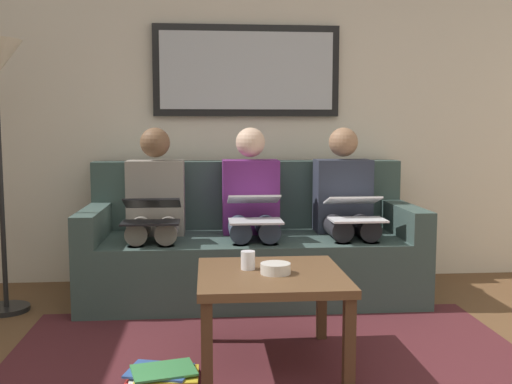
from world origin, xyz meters
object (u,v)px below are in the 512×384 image
object	(u,v)px
couch	(251,249)
person_middle	(252,207)
framed_mirror	(247,71)
coffee_table	(271,285)
person_left	(346,206)
magazine_stack	(162,374)
laptop_silver	(254,209)
laptop_black	(151,211)
person_right	(155,208)
laptop_white	(355,209)
cup	(248,260)
bowl	(276,268)

from	to	relation	value
couch	person_middle	size ratio (longest dim) A/B	1.93
framed_mirror	coffee_table	size ratio (longest dim) A/B	1.95
couch	person_left	world-z (taller)	person_left
coffee_table	magazine_stack	world-z (taller)	coffee_table
person_left	magazine_stack	xyz separation A→B (m)	(1.15, 1.30, -0.58)
person_middle	laptop_silver	xyz separation A→B (m)	(0.00, 0.24, 0.02)
coffee_table	laptop_black	bearing A→B (deg)	-54.57
laptop_silver	coffee_table	bearing A→B (deg)	90.32
laptop_silver	person_right	world-z (taller)	person_right
framed_mirror	person_middle	distance (m)	1.05
laptop_black	framed_mirror	bearing A→B (deg)	-132.47
framed_mirror	person_middle	world-z (taller)	framed_mirror
coffee_table	laptop_white	bearing A→B (deg)	-125.06
person_left	cup	bearing A→B (deg)	55.44
laptop_white	laptop_silver	world-z (taller)	laptop_silver
framed_mirror	coffee_table	world-z (taller)	framed_mirror
person_middle	cup	bearing A→B (deg)	84.66
couch	framed_mirror	world-z (taller)	framed_mirror
laptop_silver	person_left	bearing A→B (deg)	-159.80
cup	magazine_stack	distance (m)	0.66
framed_mirror	laptop_white	xyz separation A→B (m)	(-0.64, 0.70, -0.92)
cup	person_middle	xyz separation A→B (m)	(-0.10, -1.08, 0.11)
couch	laptop_white	xyz separation A→B (m)	(-0.64, 0.31, 0.31)
cup	laptop_white	bearing A→B (deg)	-131.71
laptop_silver	person_right	xyz separation A→B (m)	(0.64, -0.24, -0.02)
person_left	person_middle	world-z (taller)	same
coffee_table	cup	size ratio (longest dim) A/B	7.74
laptop_white	coffee_table	bearing A→B (deg)	54.94
framed_mirror	laptop_silver	bearing A→B (deg)	90.00
framed_mirror	cup	xyz separation A→B (m)	(0.10, 1.53, -1.06)
person_left	bowl	bearing A→B (deg)	62.27
coffee_table	framed_mirror	bearing A→B (deg)	-89.82
laptop_white	person_middle	size ratio (longest dim) A/B	0.30
couch	magazine_stack	size ratio (longest dim) A/B	6.43
framed_mirror	bowl	distance (m)	1.95
person_left	person_right	world-z (taller)	same
couch	person_left	size ratio (longest dim) A/B	1.93
person_middle	laptop_silver	size ratio (longest dim) A/B	2.99
laptop_white	laptop_black	xyz separation A→B (m)	(1.28, -0.00, -0.00)
couch	person_middle	xyz separation A→B (m)	(0.00, 0.07, 0.30)
person_right	framed_mirror	bearing A→B (deg)	-144.47
bowl	laptop_black	xyz separation A→B (m)	(0.66, -0.93, 0.15)
couch	laptop_silver	distance (m)	0.44
person_left	laptop_black	bearing A→B (deg)	10.71
couch	framed_mirror	size ratio (longest dim) A/B	1.62
laptop_silver	laptop_black	xyz separation A→B (m)	(0.64, 0.01, -0.01)
bowl	magazine_stack	size ratio (longest dim) A/B	0.42
laptop_white	framed_mirror	bearing A→B (deg)	-47.62
person_right	laptop_black	size ratio (longest dim) A/B	3.27
cup	person_left	xyz separation A→B (m)	(-0.74, -1.08, 0.11)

